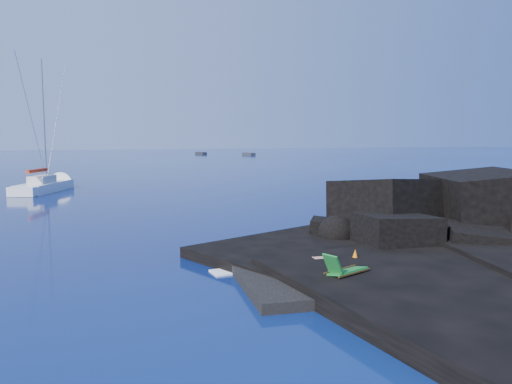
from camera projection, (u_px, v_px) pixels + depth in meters
ground at (241, 295)px, 16.15m from camera, size 400.00×400.00×0.00m
headland at (486, 246)px, 23.31m from camera, size 24.00×24.00×3.60m
beach at (354, 278)px, 18.13m from camera, size 9.08×6.86×0.70m
surf_foam at (312, 250)px, 22.51m from camera, size 10.00×8.00×0.06m
sailboat at (45, 191)px, 46.99m from camera, size 6.68×11.92×12.41m
deck_chair at (348, 265)px, 16.37m from camera, size 1.80×1.27×1.14m
towel at (322, 264)px, 18.58m from camera, size 2.25×1.20×0.06m
sunbather at (322, 260)px, 18.56m from camera, size 1.96×0.63×0.26m
marker_cone at (355, 257)px, 18.58m from camera, size 0.46×0.46×0.58m
distant_boat_a at (201, 154)px, 150.63m from camera, size 2.71×4.98×0.63m
distant_boat_b at (249, 155)px, 143.21m from camera, size 2.65×5.24×0.67m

